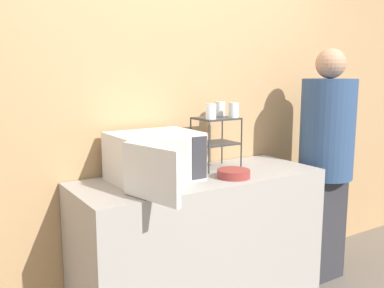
% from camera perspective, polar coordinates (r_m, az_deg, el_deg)
% --- Properties ---
extents(wall_back, '(8.00, 0.06, 2.60)m').
position_cam_1_polar(wall_back, '(2.90, -2.60, 4.38)').
color(wall_back, tan).
rests_on(wall_back, ground_plane).
extents(counter, '(1.59, 0.61, 0.92)m').
position_cam_1_polar(counter, '(2.82, 1.15, -13.40)').
color(counter, '#9E9993').
rests_on(counter, ground_plane).
extents(microwave, '(0.54, 0.77, 0.29)m').
position_cam_1_polar(microwave, '(2.53, -5.08, -1.74)').
color(microwave, silver).
rests_on(microwave, counter).
extents(dish_rack, '(0.27, 0.22, 0.34)m').
position_cam_1_polar(dish_rack, '(2.83, 3.22, 1.60)').
color(dish_rack, '#333333').
rests_on(dish_rack, counter).
extents(glass_front_left, '(0.07, 0.07, 0.10)m').
position_cam_1_polar(glass_front_left, '(2.71, 2.54, 4.36)').
color(glass_front_left, silver).
rests_on(glass_front_left, dish_rack).
extents(glass_back_right, '(0.07, 0.07, 0.10)m').
position_cam_1_polar(glass_back_right, '(2.92, 3.79, 4.71)').
color(glass_back_right, silver).
rests_on(glass_back_right, dish_rack).
extents(glass_front_right, '(0.07, 0.07, 0.10)m').
position_cam_1_polar(glass_front_right, '(2.81, 5.57, 4.51)').
color(glass_front_right, silver).
rests_on(glass_front_right, dish_rack).
extents(bowl, '(0.20, 0.20, 0.05)m').
position_cam_1_polar(bowl, '(2.63, 5.57, -3.98)').
color(bowl, maroon).
rests_on(bowl, counter).
extents(person, '(0.39, 0.39, 1.73)m').
position_cam_1_polar(person, '(3.31, 17.44, -1.30)').
color(person, '#2D2D33').
rests_on(person, ground_plane).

